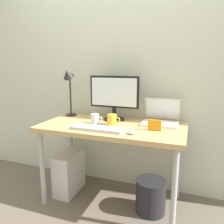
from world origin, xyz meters
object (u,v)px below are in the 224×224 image
object	(u,v)px
desk_lamp	(68,81)
coffee_mug	(112,120)
monitor	(114,95)
photo_frame	(155,125)
mouse	(132,132)
desk	(112,133)
wastebasket	(151,196)
computer_tower	(69,172)
glass_cup	(95,119)
keyboard	(97,128)
laptop	(161,117)

from	to	relation	value
desk_lamp	coffee_mug	size ratio (longest dim) A/B	4.21
monitor	photo_frame	size ratio (longest dim) A/B	4.39
monitor	mouse	size ratio (longest dim) A/B	5.37
desk	photo_frame	xyz separation A→B (m)	(0.38, -0.04, 0.12)
coffee_mug	wastebasket	world-z (taller)	coffee_mug
desk_lamp	computer_tower	bearing A→B (deg)	-67.50
glass_cup	desk_lamp	bearing A→B (deg)	152.10
photo_frame	wastebasket	distance (m)	0.65
monitor	desk_lamp	xyz separation A→B (m)	(-0.50, 0.00, 0.12)
keyboard	computer_tower	bearing A→B (deg)	156.05
computer_tower	wastebasket	world-z (taller)	computer_tower
photo_frame	glass_cup	bearing A→B (deg)	177.11
desk	mouse	bearing A→B (deg)	-38.40
keyboard	photo_frame	world-z (taller)	photo_frame
desk	computer_tower	bearing A→B (deg)	-179.49
desk	computer_tower	size ratio (longest dim) A/B	3.06
glass_cup	wastebasket	world-z (taller)	glass_cup
keyboard	coffee_mug	bearing A→B (deg)	69.70
photo_frame	computer_tower	distance (m)	1.03
keyboard	mouse	world-z (taller)	mouse
coffee_mug	glass_cup	bearing A→B (deg)	-176.62
laptop	glass_cup	distance (m)	0.60
mouse	photo_frame	distance (m)	0.21
coffee_mug	laptop	bearing A→B (deg)	27.91
computer_tower	wastebasket	bearing A→B (deg)	-2.45
computer_tower	mouse	bearing A→B (deg)	-14.64
monitor	photo_frame	distance (m)	0.53
desk_lamp	desk	bearing A→B (deg)	-19.23
keyboard	wastebasket	xyz separation A→B (m)	(0.44, 0.14, -0.61)
laptop	computer_tower	bearing A→B (deg)	-166.17
desk_lamp	wastebasket	xyz separation A→B (m)	(0.92, -0.23, -0.96)
desk	laptop	bearing A→B (deg)	27.42
desk_lamp	laptop	bearing A→B (deg)	1.18
desk	monitor	xyz separation A→B (m)	(-0.05, 0.19, 0.32)
keyboard	coffee_mug	xyz separation A→B (m)	(0.07, 0.18, 0.04)
computer_tower	desk_lamp	bearing A→B (deg)	112.50
keyboard	coffee_mug	distance (m)	0.19
mouse	photo_frame	size ratio (longest dim) A/B	0.82
glass_cup	desk	bearing A→B (deg)	5.01
desk	coffee_mug	xyz separation A→B (m)	(-0.00, -0.00, 0.12)
glass_cup	wastebasket	size ratio (longest dim) A/B	0.36
desk	coffee_mug	size ratio (longest dim) A/B	10.74
desk_lamp	photo_frame	world-z (taller)	desk_lamp
mouse	laptop	bearing A→B (deg)	67.03
monitor	glass_cup	distance (m)	0.30
coffee_mug	mouse	bearing A→B (deg)	-37.67
coffee_mug	wastebasket	bearing A→B (deg)	-5.38
laptop	coffee_mug	world-z (taller)	laptop
keyboard	computer_tower	size ratio (longest dim) A/B	1.05
laptop	photo_frame	distance (m)	0.25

